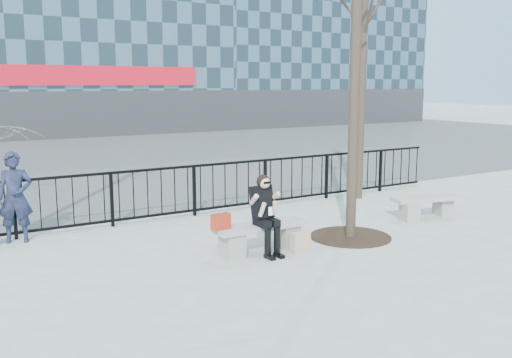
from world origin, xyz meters
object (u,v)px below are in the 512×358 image
bench_second (427,205)px  standing_man (15,197)px  bench_main (261,234)px  seated_woman (266,215)px

bench_second → standing_man: standing_man is taller
bench_main → bench_second: 4.32m
bench_second → seated_woman: (-4.32, -0.42, 0.39)m
bench_main → bench_second: size_ratio=1.07×
bench_main → standing_man: standing_man is taller
bench_second → standing_man: bearing=175.3°
seated_woman → bench_main: bearing=90.0°
bench_main → seated_woman: 0.40m
bench_second → standing_man: 8.14m
bench_second → seated_woman: size_ratio=1.15×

